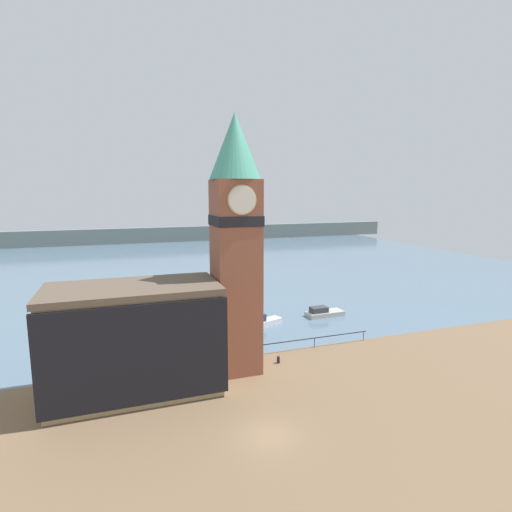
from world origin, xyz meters
TOP-DOWN VIEW (x-y plane):
  - ground_plane at (0.00, 0.00)m, footprint 160.00×160.00m
  - water at (0.00, 73.46)m, footprint 160.00×120.00m
  - far_shoreline at (0.00, 113.46)m, footprint 180.00×3.00m
  - pier_railing at (10.39, 13.21)m, footprint 12.95×0.08m
  - clock_tower at (0.95, 10.85)m, footprint 4.53×4.53m
  - pier_building at (-8.16, 9.61)m, footprint 13.97×7.32m
  - boat_near at (7.26, 21.49)m, footprint 5.51×3.17m
  - boat_far at (16.67, 22.75)m, footprint 5.22×2.24m
  - mooring_bollard_near at (5.19, 10.79)m, footprint 0.31×0.31m
  - mooring_bollard_far at (3.07, 11.37)m, footprint 0.28×0.28m

SIDE VIEW (x-z plane):
  - water at x=0.00m, z-range 0.00..0.00m
  - ground_plane at x=0.00m, z-range 0.00..0.00m
  - mooring_bollard_near at x=5.19m, z-range 0.03..0.75m
  - mooring_bollard_far at x=3.07m, z-range 0.04..0.86m
  - boat_far at x=16.67m, z-range -0.18..1.15m
  - boat_near at x=7.26m, z-range -0.22..1.37m
  - pier_railing at x=10.39m, z-range 0.42..1.51m
  - far_shoreline at x=0.00m, z-range 0.00..5.00m
  - pier_building at x=-8.16m, z-range 0.02..9.08m
  - clock_tower at x=0.95m, z-range 0.73..24.06m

